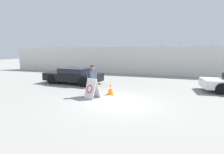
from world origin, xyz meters
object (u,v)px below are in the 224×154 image
object	(u,v)px
traffic_cone_near	(111,89)
parked_car_front_coupe	(74,75)
barricade_sign	(92,89)
security_guard	(93,79)

from	to	relation	value
traffic_cone_near	parked_car_front_coupe	xyz separation A→B (m)	(-4.04, 2.46, 0.31)
barricade_sign	security_guard	size ratio (longest dim) A/B	0.62
barricade_sign	traffic_cone_near	distance (m)	1.35
parked_car_front_coupe	traffic_cone_near	bearing A→B (deg)	152.99
security_guard	parked_car_front_coupe	xyz separation A→B (m)	(-3.09, 3.01, -0.35)
security_guard	traffic_cone_near	world-z (taller)	security_guard
security_guard	traffic_cone_near	size ratio (longest dim) A/B	2.53
security_guard	traffic_cone_near	xyz separation A→B (m)	(0.94, 0.55, -0.65)
barricade_sign	parked_car_front_coupe	size ratio (longest dim) A/B	0.23
security_guard	parked_car_front_coupe	size ratio (longest dim) A/B	0.37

